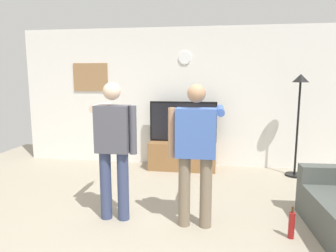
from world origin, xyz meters
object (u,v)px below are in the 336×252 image
Objects in this scene: floor_lamp at (299,104)px; person_standing_nearer_couch at (196,147)px; person_standing_nearer_lamp at (114,143)px; wall_clock at (185,58)px; framed_picture at (91,77)px; television at (183,122)px; beverage_bottle at (291,225)px; tv_stand at (183,155)px.

floor_lamp is 2.72m from person_standing_nearer_couch.
floor_lamp is 3.39m from person_standing_nearer_lamp.
floor_lamp is at bearing -12.18° from wall_clock.
person_standing_nearer_couch is (2.30, -2.57, -0.79)m from framed_picture.
floor_lamp is 1.08× the size of person_standing_nearer_couch.
beverage_bottle is at bearing -59.73° from television.
television is 2.36m from person_standing_nearer_lamp.
person_standing_nearer_couch is (0.38, -2.57, -1.16)m from wall_clock.
framed_picture is at bearing 179.85° from wall_clock.
wall_clock is (0.00, 0.29, 1.85)m from tv_stand.
wall_clock is 2.24m from floor_lamp.
television is at bearing 174.53° from floor_lamp.
framed_picture is 1.99× the size of beverage_bottle.
floor_lamp reaches higher than person_standing_nearer_couch.
beverage_bottle is (1.06, -0.15, -0.80)m from person_standing_nearer_couch.
floor_lamp is at bearing -4.17° from tv_stand.
television is (-0.00, 0.05, 0.65)m from tv_stand.
television is 0.71× the size of floor_lamp.
wall_clock is at bearing -0.15° from framed_picture.
television is at bearing 90.00° from tv_stand.
framed_picture reaches higher than beverage_bottle.
wall_clock is 0.14× the size of person_standing_nearer_couch.
floor_lamp is 1.07× the size of person_standing_nearer_lamp.
television is 0.76× the size of person_standing_nearer_couch.
tv_stand is 5.23× the size of wall_clock.
floor_lamp is at bearing -6.40° from framed_picture.
person_standing_nearer_couch is (0.38, -2.32, 0.05)m from television.
tv_stand is 1.74× the size of framed_picture.
person_standing_nearer_lamp is at bearing -103.66° from wall_clock.
floor_lamp reaches higher than tv_stand.
framed_picture is 3.54m from person_standing_nearer_couch.
tv_stand is 0.70× the size of floor_lamp.
wall_clock is at bearing 98.39° from person_standing_nearer_couch.
beverage_bottle is (1.44, -2.42, -0.11)m from tv_stand.
wall_clock reaches higher than beverage_bottle.
floor_lamp is (2.03, -0.15, 1.03)m from tv_stand.
framed_picture is 2.96m from person_standing_nearer_lamp.
framed_picture reaches higher than person_standing_nearer_couch.
person_standing_nearer_couch is at bearing 172.19° from beverage_bottle.
floor_lamp is (2.03, -0.19, 0.38)m from television.
wall_clock is at bearing 76.34° from person_standing_nearer_lamp.
person_standing_nearer_lamp is 4.65× the size of beverage_bottle.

